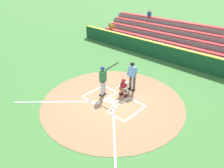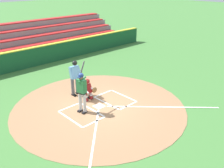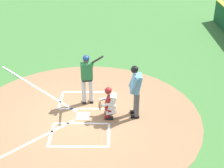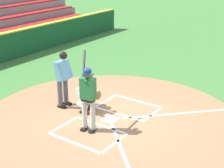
{
  "view_description": "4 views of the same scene",
  "coord_description": "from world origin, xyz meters",
  "px_view_note": "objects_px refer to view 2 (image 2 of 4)",
  "views": [
    {
      "loc": [
        -6.6,
        6.95,
        6.43
      ],
      "look_at": [
        0.03,
        0.03,
        1.13
      ],
      "focal_mm": 32.44,
      "sensor_mm": 36.0,
      "label": 1
    },
    {
      "loc": [
        6.49,
        7.7,
        5.49
      ],
      "look_at": [
        -0.59,
        0.25,
        1.05
      ],
      "focal_mm": 39.02,
      "sensor_mm": 36.0,
      "label": 2
    },
    {
      "loc": [
        -9.36,
        -1.07,
        6.21
      ],
      "look_at": [
        0.03,
        -0.99,
        1.23
      ],
      "focal_mm": 52.8,
      "sensor_mm": 36.0,
      "label": 3
    },
    {
      "loc": [
        7.45,
        5.21,
        4.66
      ],
      "look_at": [
        -0.51,
        -0.27,
        0.93
      ],
      "focal_mm": 54.16,
      "sensor_mm": 36.0,
      "label": 4
    }
  ],
  "objects_px": {
    "batter": "(82,90)",
    "catcher": "(88,89)",
    "baseball": "(84,112)",
    "plate_umpire": "(75,75)"
  },
  "relations": [
    {
      "from": "catcher",
      "to": "batter",
      "type": "bearing_deg",
      "value": 40.4
    },
    {
      "from": "catcher",
      "to": "plate_umpire",
      "type": "distance_m",
      "value": 1.01
    },
    {
      "from": "catcher",
      "to": "baseball",
      "type": "height_order",
      "value": "catcher"
    },
    {
      "from": "batter",
      "to": "baseball",
      "type": "xyz_separation_m",
      "value": [
        0.01,
        0.12,
        -1.06
      ]
    },
    {
      "from": "catcher",
      "to": "plate_umpire",
      "type": "xyz_separation_m",
      "value": [
        0.09,
        -0.88,
        0.49
      ]
    },
    {
      "from": "plate_umpire",
      "to": "baseball",
      "type": "bearing_deg",
      "value": 65.16
    },
    {
      "from": "batter",
      "to": "baseball",
      "type": "height_order",
      "value": "batter"
    },
    {
      "from": "batter",
      "to": "catcher",
      "type": "relative_size",
      "value": 1.88
    },
    {
      "from": "catcher",
      "to": "baseball",
      "type": "distance_m",
      "value": 1.38
    },
    {
      "from": "batter",
      "to": "catcher",
      "type": "bearing_deg",
      "value": -139.6
    }
  ]
}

